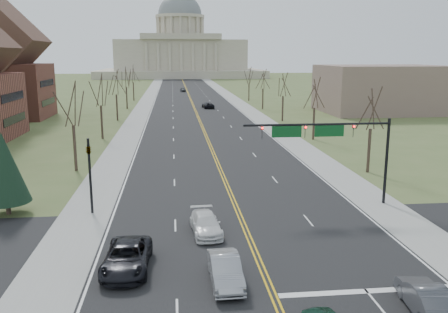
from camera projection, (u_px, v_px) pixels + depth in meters
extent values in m
plane|color=#475B2D|center=(270.00, 287.00, 25.51)|extent=(600.00, 600.00, 0.00)
cube|color=black|center=(191.00, 99.00, 132.41)|extent=(20.00, 380.00, 0.01)
cube|color=black|center=(252.00, 244.00, 31.34)|extent=(120.00, 14.00, 0.01)
cube|color=gray|center=(147.00, 100.00, 131.15)|extent=(4.00, 380.00, 0.03)
cube|color=gray|center=(233.00, 99.00, 133.67)|extent=(4.00, 380.00, 0.03)
cube|color=gold|center=(191.00, 99.00, 132.41)|extent=(0.42, 380.00, 0.01)
cube|color=silver|center=(155.00, 100.00, 131.38)|extent=(0.15, 380.00, 0.01)
cube|color=silver|center=(225.00, 99.00, 133.44)|extent=(0.15, 380.00, 0.01)
cube|color=silver|center=(367.00, 291.00, 25.06)|extent=(9.50, 0.50, 0.01)
cube|color=#BAB29B|center=(181.00, 73.00, 268.06)|extent=(90.00, 60.00, 4.00)
cube|color=#BAB29B|center=(181.00, 55.00, 265.95)|extent=(70.00, 40.00, 16.00)
cube|color=#BAB29B|center=(181.00, 36.00, 244.02)|extent=(42.00, 3.00, 3.00)
cylinder|color=#BAB29B|center=(180.00, 29.00, 263.00)|extent=(24.00, 24.00, 12.00)
cylinder|color=#BAB29B|center=(180.00, 17.00, 261.56)|extent=(27.00, 27.00, 1.60)
ellipsoid|color=slate|center=(180.00, 15.00, 261.40)|extent=(24.00, 24.00, 22.80)
cylinder|color=black|center=(386.00, 162.00, 39.18)|extent=(0.24, 0.24, 7.20)
cylinder|color=black|center=(317.00, 124.00, 37.87)|extent=(12.00, 0.18, 0.18)
imported|color=black|center=(353.00, 131.00, 38.31)|extent=(0.35, 0.40, 1.10)
sphere|color=#FF0C0C|center=(354.00, 126.00, 38.09)|extent=(0.18, 0.18, 0.18)
imported|color=black|center=(305.00, 131.00, 37.89)|extent=(0.35, 0.40, 1.10)
sphere|color=#FF0C0C|center=(306.00, 127.00, 37.67)|extent=(0.18, 0.18, 0.18)
imported|color=black|center=(262.00, 132.00, 37.52)|extent=(0.35, 0.40, 1.10)
sphere|color=#FF0C0C|center=(262.00, 128.00, 37.30)|extent=(0.18, 0.18, 0.18)
cube|color=#0C4C1E|center=(329.00, 131.00, 38.10)|extent=(2.40, 0.12, 0.90)
cube|color=#0C4C1E|center=(287.00, 132.00, 37.73)|extent=(2.40, 0.12, 0.90)
cylinder|color=black|center=(90.00, 176.00, 36.79)|extent=(0.20, 0.20, 6.00)
imported|color=black|center=(88.00, 149.00, 36.32)|extent=(0.32, 0.36, 0.99)
cylinder|color=#34241E|center=(369.00, 151.00, 49.96)|extent=(0.32, 0.32, 4.68)
cylinder|color=#34241E|center=(75.00, 148.00, 50.57)|extent=(0.32, 0.32, 4.95)
cylinder|color=#34241E|center=(314.00, 124.00, 69.40)|extent=(0.32, 0.32, 4.68)
cylinder|color=#34241E|center=(102.00, 122.00, 70.01)|extent=(0.32, 0.32, 4.95)
cylinder|color=#34241E|center=(283.00, 109.00, 88.84)|extent=(0.32, 0.32, 4.68)
cylinder|color=#34241E|center=(117.00, 107.00, 89.45)|extent=(0.32, 0.32, 4.95)
cylinder|color=#34241E|center=(263.00, 99.00, 108.28)|extent=(0.32, 0.32, 4.68)
cylinder|color=#34241E|center=(127.00, 98.00, 108.88)|extent=(0.32, 0.32, 4.95)
cylinder|color=#34241E|center=(249.00, 92.00, 127.72)|extent=(0.32, 0.32, 4.68)
cylinder|color=#34241E|center=(134.00, 91.00, 128.32)|extent=(0.32, 0.32, 4.95)
cylinder|color=#34241E|center=(8.00, 208.00, 37.12)|extent=(0.36, 0.36, 1.00)
cone|color=black|center=(4.00, 168.00, 36.43)|extent=(3.64, 3.64, 5.50)
cube|color=black|center=(15.00, 119.00, 70.51)|extent=(0.10, 9.80, 1.20)
cube|color=black|center=(13.00, 97.00, 69.81)|extent=(0.10, 9.80, 1.20)
cube|color=brown|center=(2.00, 91.00, 92.33)|extent=(17.00, 14.00, 10.50)
cube|color=black|center=(49.00, 102.00, 93.67)|extent=(0.10, 9.80, 1.20)
cube|color=black|center=(47.00, 83.00, 92.90)|extent=(0.10, 9.80, 1.20)
cube|color=#775E54|center=(381.00, 89.00, 102.51)|extent=(25.00, 20.00, 10.00)
imported|color=#414347|center=(426.00, 298.00, 22.84)|extent=(2.15, 4.75, 1.51)
imported|color=#919398|center=(225.00, 270.00, 25.80)|extent=(1.71, 4.64, 1.52)
imported|color=black|center=(127.00, 257.00, 27.40)|extent=(2.82, 5.69, 1.55)
imported|color=white|center=(206.00, 224.00, 33.04)|extent=(2.27, 4.83, 1.36)
imported|color=black|center=(208.00, 105.00, 110.51)|extent=(2.80, 5.20, 1.39)
imported|color=#474A4E|center=(183.00, 90.00, 159.53)|extent=(2.13, 4.15, 1.35)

